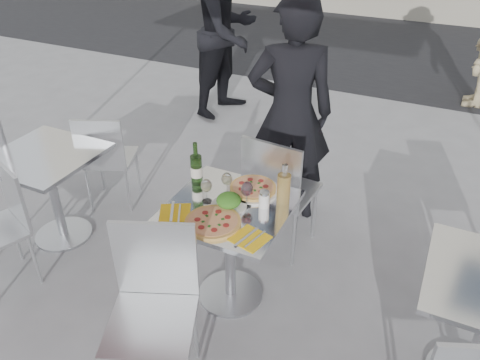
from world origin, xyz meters
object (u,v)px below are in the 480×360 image
at_px(carafe, 284,190).
at_px(side_chair_lfar, 106,154).
at_px(sugar_shaker, 264,199).
at_px(wine_bottle, 196,168).
at_px(side_chair_lnear, 2,218).
at_px(pedestrian_a, 229,32).
at_px(wineglass_red_b, 247,189).
at_px(napkin_right, 250,238).
at_px(pizza_far, 253,189).
at_px(side_table_left, 50,179).
at_px(woman_diner, 290,115).
at_px(wineglass_white_a, 206,186).
at_px(wineglass_white_b, 227,180).
at_px(wineglass_red_a, 247,190).
at_px(salad_plate, 229,202).
at_px(napkin_left, 175,212).
at_px(pizza_near, 213,222).
at_px(chair_far, 277,187).
at_px(chair_near, 154,298).
at_px(main_table, 230,233).

bearing_deg(carafe, side_chair_lfar, 167.57).
bearing_deg(sugar_shaker, wine_bottle, 173.73).
xyz_separation_m(side_chair_lnear, pedestrian_a, (0.04, 3.29, 0.45)).
distance_m(sugar_shaker, wineglass_red_b, 0.12).
bearing_deg(napkin_right, pizza_far, 126.27).
xyz_separation_m(side_table_left, woman_diner, (1.48, 1.08, 0.37)).
bearing_deg(wineglass_red_b, carafe, 19.35).
height_order(pizza_far, wineglass_white_a, wineglass_white_a).
distance_m(wineglass_white_b, wineglass_red_b, 0.16).
xyz_separation_m(wineglass_red_a, wineglass_red_b, (-0.00, 0.02, 0.00)).
bearing_deg(napkin_right, salad_plate, 151.47).
bearing_deg(wineglass_red_a, pizza_far, 100.76).
bearing_deg(wineglass_red_b, salad_plate, -140.97).
height_order(wineglass_white_a, wineglass_white_b, same).
bearing_deg(sugar_shaker, napkin_left, -147.69).
bearing_deg(napkin_right, pedestrian_a, 132.67).
distance_m(woman_diner, carafe, 0.99).
bearing_deg(pizza_near, wine_bottle, 131.62).
height_order(pizza_far, napkin_right, pizza_far).
height_order(chair_far, pedestrian_a, pedestrian_a).
relative_size(chair_near, wineglass_white_a, 6.18).
bearing_deg(napkin_right, side_chair_lnear, -157.24).
xyz_separation_m(sugar_shaker, napkin_right, (0.05, -0.31, -0.05)).
relative_size(side_chair_lfar, woman_diner, 0.48).
height_order(side_chair_lfar, carafe, carafe).
bearing_deg(side_table_left, wine_bottle, 6.61).
height_order(side_chair_lfar, side_chair_lnear, side_chair_lnear).
xyz_separation_m(woman_diner, napkin_right, (0.26, -1.31, -0.16)).
bearing_deg(sugar_shaker, salad_plate, -154.76).
distance_m(wineglass_white_a, wineglass_red_b, 0.25).
xyz_separation_m(side_table_left, pizza_far, (1.56, 0.22, 0.23)).
relative_size(wineglass_white_a, wineglass_white_b, 1.00).
relative_size(wineglass_white_a, napkin_right, 0.72).
height_order(side_chair_lfar, wineglass_white_b, wineglass_white_b).
relative_size(chair_near, side_chair_lnear, 1.11).
bearing_deg(main_table, side_chair_lnear, -161.57).
relative_size(chair_far, napkin_left, 4.02).
bearing_deg(side_chair_lnear, sugar_shaker, 40.26).
height_order(woman_diner, carafe, woman_diner).
xyz_separation_m(chair_near, wineglass_white_a, (-0.05, 0.67, 0.28)).
relative_size(side_table_left, chair_far, 0.77).
bearing_deg(side_chair_lfar, side_chair_lnear, 64.79).
bearing_deg(chair_far, napkin_right, 105.47).
xyz_separation_m(main_table, pizza_far, (0.06, 0.22, 0.23)).
height_order(woman_diner, wineglass_red_a, woman_diner).
bearing_deg(side_table_left, salad_plate, -0.23).
height_order(side_table_left, side_chair_lfar, side_chair_lfar).
relative_size(side_chair_lfar, wineglass_red_a, 5.52).
height_order(wine_bottle, napkin_right, wine_bottle).
bearing_deg(woman_diner, wineglass_white_b, 62.01).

